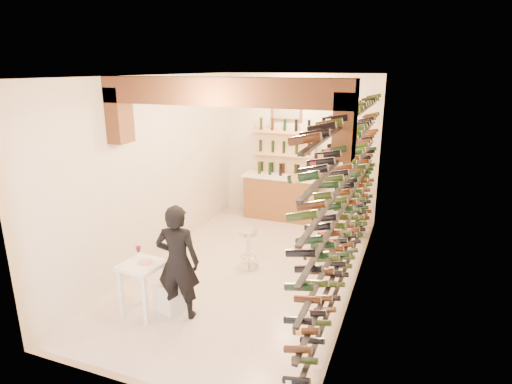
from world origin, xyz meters
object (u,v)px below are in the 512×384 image
crate_lower (350,229)px  tasting_table (142,273)px  wine_rack (345,192)px  white_stool (171,296)px  chrome_barstool (248,246)px  person (178,262)px  back_counter (281,196)px

crate_lower → tasting_table: bearing=-119.3°
wine_rack → white_stool: 2.94m
tasting_table → chrome_barstool: 2.02m
tasting_table → person: person is taller
back_counter → chrome_barstool: size_ratio=2.50×
wine_rack → back_counter: wine_rack is taller
white_stool → crate_lower: white_stool is taller
crate_lower → back_counter: bearing=164.8°
chrome_barstool → white_stool: bearing=-108.0°
person → crate_lower: person is taller
white_stool → chrome_barstool: chrome_barstool is taller
back_counter → tasting_table: bearing=-97.4°
back_counter → person: (-0.09, -4.28, 0.28)m
chrome_barstool → crate_lower: bearing=56.3°
back_counter → crate_lower: bearing=-15.2°
wine_rack → person: 2.62m
white_stool → crate_lower: bearing=62.6°
person → back_counter: bearing=-103.3°
tasting_table → chrome_barstool: (0.81, 1.84, -0.24)m
person → chrome_barstool: size_ratio=2.38×
wine_rack → chrome_barstool: size_ratio=8.39×
tasting_table → white_stool: tasting_table is taller
white_stool → person: 0.63m
wine_rack → white_stool: size_ratio=13.24×
tasting_table → chrome_barstool: tasting_table is taller
white_stool → person: bearing=-22.9°
back_counter → white_stool: back_counter is taller
chrome_barstool → crate_lower: (1.41, 2.12, -0.26)m
white_stool → crate_lower: (1.94, 3.74, -0.09)m
chrome_barstool → tasting_table: bearing=-113.8°
back_counter → tasting_table: (-0.57, -4.41, 0.10)m
crate_lower → person: bearing=-114.4°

